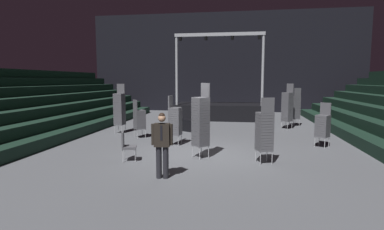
{
  "coord_description": "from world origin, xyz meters",
  "views": [
    {
      "loc": [
        1.33,
        -10.29,
        2.57
      ],
      "look_at": [
        -0.26,
        -0.21,
        1.4
      ],
      "focal_mm": 28.56,
      "sensor_mm": 36.0,
      "label": 1
    }
  ],
  "objects": [
    {
      "name": "ground_plane",
      "position": [
        0.0,
        0.0,
        -0.05
      ],
      "size": [
        22.0,
        30.0,
        0.1
      ],
      "primitive_type": "cube",
      "color": "#515459"
    },
    {
      "name": "arena_end_wall",
      "position": [
        0.0,
        15.0,
        4.0
      ],
      "size": [
        22.0,
        0.3,
        8.0
      ],
      "primitive_type": "cube",
      "color": "black",
      "rests_on": "ground_plane"
    },
    {
      "name": "bleacher_bank_left",
      "position": [
        -8.38,
        1.0,
        1.58
      ],
      "size": [
        5.25,
        24.0,
        3.15
      ],
      "rotation": [
        0.0,
        0.0,
        1.57
      ],
      "color": "black",
      "rests_on": "ground_plane"
    },
    {
      "name": "stage_riser",
      "position": [
        0.0,
        10.11,
        0.59
      ],
      "size": [
        5.82,
        3.28,
        5.44
      ],
      "color": "black",
      "rests_on": "ground_plane"
    },
    {
      "name": "man_with_tie",
      "position": [
        -0.65,
        -2.71,
        0.98
      ],
      "size": [
        0.57,
        0.27,
        1.73
      ],
      "rotation": [
        0.0,
        0.0,
        3.25
      ],
      "color": "black",
      "rests_on": "ground_plane"
    },
    {
      "name": "chair_stack_front_left",
      "position": [
        2.09,
        -0.79,
        1.03
      ],
      "size": [
        0.56,
        0.56,
        2.05
      ],
      "rotation": [
        0.0,
        0.0,
        0.34
      ],
      "color": "#B2B5BA",
      "rests_on": "ground_plane"
    },
    {
      "name": "chair_stack_front_right",
      "position": [
        0.06,
        -0.41,
        1.24
      ],
      "size": [
        0.62,
        0.62,
        2.48
      ],
      "rotation": [
        0.0,
        0.0,
        2.38
      ],
      "color": "#B2B5BA",
      "rests_on": "ground_plane"
    },
    {
      "name": "chair_stack_mid_left",
      "position": [
        4.38,
        7.44,
        1.07
      ],
      "size": [
        0.59,
        0.59,
        2.14
      ],
      "rotation": [
        0.0,
        0.0,
        0.46
      ],
      "color": "#B2B5BA",
      "rests_on": "ground_plane"
    },
    {
      "name": "chair_stack_mid_right",
      "position": [
        -3.09,
        2.65,
        0.86
      ],
      "size": [
        0.62,
        0.62,
        1.71
      ],
      "rotation": [
        0.0,
        0.0,
        5.41
      ],
      "color": "#B2B5BA",
      "rests_on": "ground_plane"
    },
    {
      "name": "chair_stack_mid_centre",
      "position": [
        3.8,
        6.32,
        1.19
      ],
      "size": [
        0.62,
        0.62,
        2.39
      ],
      "rotation": [
        0.0,
        0.0,
        2.37
      ],
      "color": "#B2B5BA",
      "rests_on": "ground_plane"
    },
    {
      "name": "chair_stack_rear_left",
      "position": [
        -1.2,
        1.42,
        0.98
      ],
      "size": [
        0.5,
        0.5,
        1.96
      ],
      "rotation": [
        0.0,
        0.0,
        4.57
      ],
      "color": "#B2B5BA",
      "rests_on": "ground_plane"
    },
    {
      "name": "chair_stack_rear_right",
      "position": [
        4.47,
        1.89,
        0.86
      ],
      "size": [
        0.62,
        0.62,
        1.71
      ],
      "rotation": [
        0.0,
        0.0,
        2.49
      ],
      "color": "#B2B5BA",
      "rests_on": "ground_plane"
    },
    {
      "name": "chair_stack_rear_centre",
      "position": [
        -4.46,
        3.74,
        1.19
      ],
      "size": [
        0.48,
        0.48,
        2.39
      ],
      "rotation": [
        0.0,
        0.0,
        3.04
      ],
      "color": "#B2B5BA",
      "rests_on": "ground_plane"
    },
    {
      "name": "equipment_road_case",
      "position": [
        -1.14,
        4.8,
        0.29
      ],
      "size": [
        1.08,
        0.98,
        0.59
      ],
      "primitive_type": "cube",
      "rotation": [
        0.0,
        0.0,
        -0.54
      ],
      "color": "black",
      "rests_on": "ground_plane"
    },
    {
      "name": "loose_chair_near_man",
      "position": [
        -2.2,
        -1.21,
        0.53
      ],
      "size": [
        0.55,
        0.55,
        0.95
      ],
      "rotation": [
        0.0,
        0.0,
        5.0
      ],
      "color": "#B2B5BA",
      "rests_on": "ground_plane"
    }
  ]
}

